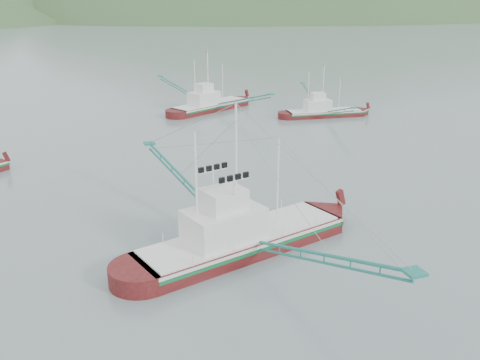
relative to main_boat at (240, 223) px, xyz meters
name	(u,v)px	position (x,y,z in m)	size (l,w,h in m)	color
ground	(264,240)	(2.48, 1.17, -2.41)	(1200.00, 1200.00, 0.00)	slate
main_boat	(240,223)	(0.00, 0.00, 0.00)	(17.80, 30.47, 12.61)	#4A0C0C
bg_boat_right	(323,108)	(28.47, 40.47, -1.06)	(12.55, 22.10, 8.98)	#4A0C0C
bg_boat_far	(210,97)	(12.51, 51.12, -0.18)	(16.39, 24.99, 10.81)	#4A0C0C
headland_right	(332,13)	(242.48, 431.17, -2.41)	(684.00, 432.00, 306.00)	#33532B
ridge_distant	(90,11)	(32.48, 561.17, -2.41)	(960.00, 400.00, 240.00)	slate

